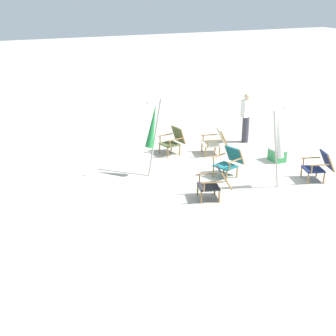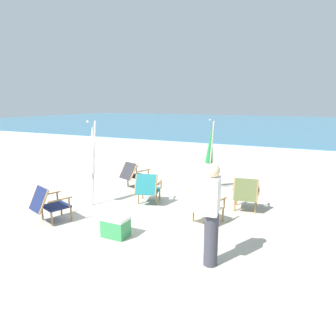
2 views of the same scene
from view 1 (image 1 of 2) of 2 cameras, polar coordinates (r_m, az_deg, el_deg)
ground_plane at (r=12.93m, az=9.31°, el=-0.92°), size 80.00×80.00×0.00m
beach_chair_back_right at (r=12.94m, az=17.98°, el=0.33°), size 0.78×0.88×0.80m
beach_chair_back_left at (r=14.38m, az=5.85°, el=3.32°), size 0.75×0.85×0.80m
beach_chair_front_left at (r=11.29m, az=5.82°, el=-1.75°), size 0.79×0.92×0.77m
beach_chair_front_right at (r=14.38m, az=0.69°, el=3.45°), size 0.66×0.74×0.82m
beach_chair_mid_center at (r=12.72m, az=7.52°, el=0.87°), size 0.76×0.87×0.80m
umbrella_furled_green at (r=12.48m, az=-1.90°, el=5.06°), size 0.45×0.65×2.05m
umbrella_furled_white at (r=11.82m, az=13.33°, el=3.74°), size 0.31×0.51×2.10m
person_near_chairs at (r=15.58m, az=9.51°, el=6.10°), size 0.24×0.36×1.63m
cooler_box at (r=14.16m, az=13.16°, el=1.62°), size 0.49×0.35×0.40m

